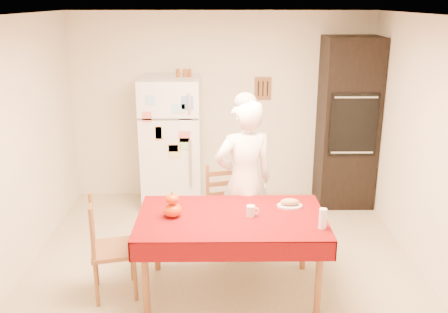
{
  "coord_description": "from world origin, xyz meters",
  "views": [
    {
      "loc": [
        -0.03,
        -4.35,
        2.64
      ],
      "look_at": [
        0.01,
        0.2,
        1.2
      ],
      "focal_mm": 40.0,
      "sensor_mm": 36.0,
      "label": 1
    }
  ],
  "objects_px": {
    "chair_left": "(106,245)",
    "bread_plate": "(290,206)",
    "refrigerator": "(172,143)",
    "wine_glass": "(323,218)",
    "coffee_mug": "(251,211)",
    "dining_table": "(231,223)",
    "oven_cabinet": "(347,123)",
    "chair_far": "(226,205)",
    "pumpkin_lower": "(173,210)",
    "seated_woman": "(244,181)"
  },
  "relations": [
    {
      "from": "oven_cabinet",
      "to": "bread_plate",
      "type": "distance_m",
      "value": 2.2
    },
    {
      "from": "dining_table",
      "to": "seated_woman",
      "type": "distance_m",
      "value": 0.68
    },
    {
      "from": "pumpkin_lower",
      "to": "bread_plate",
      "type": "height_order",
      "value": "pumpkin_lower"
    },
    {
      "from": "seated_woman",
      "to": "pumpkin_lower",
      "type": "relative_size",
      "value": 10.23
    },
    {
      "from": "seated_woman",
      "to": "wine_glass",
      "type": "distance_m",
      "value": 1.09
    },
    {
      "from": "pumpkin_lower",
      "to": "wine_glass",
      "type": "xyz_separation_m",
      "value": [
        1.3,
        -0.25,
        0.03
      ]
    },
    {
      "from": "bread_plate",
      "to": "refrigerator",
      "type": "bearing_deg",
      "value": 124.15
    },
    {
      "from": "coffee_mug",
      "to": "dining_table",
      "type": "bearing_deg",
      "value": -179.59
    },
    {
      "from": "chair_far",
      "to": "seated_woman",
      "type": "bearing_deg",
      "value": -64.41
    },
    {
      "from": "chair_far",
      "to": "seated_woman",
      "type": "relative_size",
      "value": 0.55
    },
    {
      "from": "chair_far",
      "to": "coffee_mug",
      "type": "relative_size",
      "value": 9.5
    },
    {
      "from": "chair_far",
      "to": "pumpkin_lower",
      "type": "height_order",
      "value": "chair_far"
    },
    {
      "from": "dining_table",
      "to": "wine_glass",
      "type": "height_order",
      "value": "wine_glass"
    },
    {
      "from": "pumpkin_lower",
      "to": "wine_glass",
      "type": "bearing_deg",
      "value": -10.75
    },
    {
      "from": "wine_glass",
      "to": "coffee_mug",
      "type": "bearing_deg",
      "value": 157.57
    },
    {
      "from": "chair_left",
      "to": "refrigerator",
      "type": "bearing_deg",
      "value": -24.93
    },
    {
      "from": "pumpkin_lower",
      "to": "bread_plate",
      "type": "distance_m",
      "value": 1.11
    },
    {
      "from": "refrigerator",
      "to": "wine_glass",
      "type": "xyz_separation_m",
      "value": [
        1.5,
        -2.35,
        -0.0
      ]
    },
    {
      "from": "refrigerator",
      "to": "bread_plate",
      "type": "bearing_deg",
      "value": -55.85
    },
    {
      "from": "dining_table",
      "to": "pumpkin_lower",
      "type": "relative_size",
      "value": 10.12
    },
    {
      "from": "refrigerator",
      "to": "bread_plate",
      "type": "relative_size",
      "value": 7.08
    },
    {
      "from": "chair_far",
      "to": "seated_woman",
      "type": "xyz_separation_m",
      "value": [
        0.18,
        -0.21,
        0.35
      ]
    },
    {
      "from": "chair_far",
      "to": "bread_plate",
      "type": "distance_m",
      "value": 0.91
    },
    {
      "from": "coffee_mug",
      "to": "pumpkin_lower",
      "type": "height_order",
      "value": "pumpkin_lower"
    },
    {
      "from": "chair_far",
      "to": "bread_plate",
      "type": "relative_size",
      "value": 3.96
    },
    {
      "from": "chair_far",
      "to": "bread_plate",
      "type": "bearing_deg",
      "value": -62.18
    },
    {
      "from": "coffee_mug",
      "to": "wine_glass",
      "type": "height_order",
      "value": "wine_glass"
    },
    {
      "from": "coffee_mug",
      "to": "bread_plate",
      "type": "height_order",
      "value": "coffee_mug"
    },
    {
      "from": "seated_woman",
      "to": "wine_glass",
      "type": "height_order",
      "value": "seated_woman"
    },
    {
      "from": "wine_glass",
      "to": "bread_plate",
      "type": "bearing_deg",
      "value": 115.47
    },
    {
      "from": "dining_table",
      "to": "bread_plate",
      "type": "distance_m",
      "value": 0.6
    },
    {
      "from": "oven_cabinet",
      "to": "pumpkin_lower",
      "type": "bearing_deg",
      "value": -134.17
    },
    {
      "from": "chair_left",
      "to": "coffee_mug",
      "type": "distance_m",
      "value": 1.35
    },
    {
      "from": "dining_table",
      "to": "chair_left",
      "type": "height_order",
      "value": "chair_left"
    },
    {
      "from": "oven_cabinet",
      "to": "wine_glass",
      "type": "distance_m",
      "value": 2.53
    },
    {
      "from": "dining_table",
      "to": "chair_far",
      "type": "relative_size",
      "value": 1.79
    },
    {
      "from": "seated_woman",
      "to": "bread_plate",
      "type": "height_order",
      "value": "seated_woman"
    },
    {
      "from": "pumpkin_lower",
      "to": "wine_glass",
      "type": "relative_size",
      "value": 0.95
    },
    {
      "from": "refrigerator",
      "to": "wine_glass",
      "type": "distance_m",
      "value": 2.78
    },
    {
      "from": "refrigerator",
      "to": "oven_cabinet",
      "type": "xyz_separation_m",
      "value": [
        2.28,
        0.05,
        0.25
      ]
    },
    {
      "from": "wine_glass",
      "to": "seated_woman",
      "type": "bearing_deg",
      "value": 125.32
    },
    {
      "from": "dining_table",
      "to": "oven_cabinet",
      "type": "bearing_deg",
      "value": 54.08
    },
    {
      "from": "chair_left",
      "to": "bread_plate",
      "type": "distance_m",
      "value": 1.74
    },
    {
      "from": "coffee_mug",
      "to": "bread_plate",
      "type": "distance_m",
      "value": 0.44
    },
    {
      "from": "chair_left",
      "to": "coffee_mug",
      "type": "height_order",
      "value": "chair_left"
    },
    {
      "from": "bread_plate",
      "to": "seated_woman",
      "type": "bearing_deg",
      "value": 133.74
    },
    {
      "from": "oven_cabinet",
      "to": "bread_plate",
      "type": "bearing_deg",
      "value": -117.3
    },
    {
      "from": "refrigerator",
      "to": "oven_cabinet",
      "type": "bearing_deg",
      "value": 1.18
    },
    {
      "from": "refrigerator",
      "to": "wine_glass",
      "type": "relative_size",
      "value": 9.66
    },
    {
      "from": "chair_left",
      "to": "bread_plate",
      "type": "bearing_deg",
      "value": -95.26
    }
  ]
}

